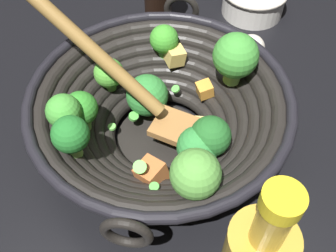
% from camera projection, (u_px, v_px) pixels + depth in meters
% --- Properties ---
extents(ground_plane, '(4.00, 4.00, 0.00)m').
position_uv_depth(ground_plane, '(161.00, 141.00, 0.58)').
color(ground_plane, black).
extents(wok, '(0.39, 0.34, 0.25)m').
position_uv_depth(wok, '(160.00, 111.00, 0.52)').
color(wok, black).
rests_on(wok, ground).
extents(garlic_bulb, '(0.04, 0.04, 0.04)m').
position_uv_depth(garlic_bulb, '(251.00, 48.00, 0.67)').
color(garlic_bulb, silver).
rests_on(garlic_bulb, ground).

